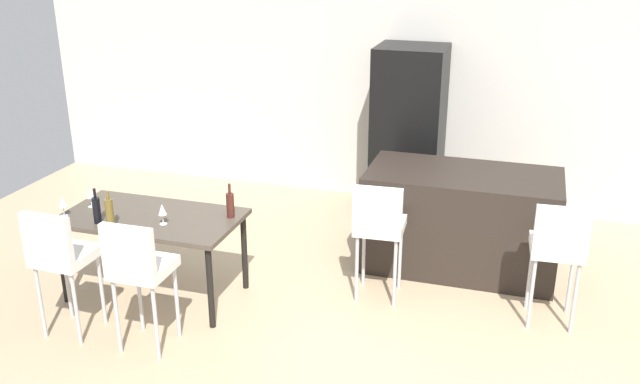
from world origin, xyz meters
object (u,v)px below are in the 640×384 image
object	(u,v)px
refrigerator	(408,132)
wine_bottle_end	(230,205)
dining_table	(152,223)
wine_bottle_inner	(110,213)
wine_glass_middle	(62,202)
wine_bottle_corner	(97,210)
wine_glass_right	(162,210)
dining_chair_near	(60,253)
bar_chair_middle	(558,245)
wine_glass_left	(90,193)
bar_chair_left	(379,223)
kitchen_island	(461,220)
dining_chair_far	(138,265)

from	to	relation	value
refrigerator	wine_bottle_end	bearing A→B (deg)	-114.19
dining_table	wine_bottle_inner	size ratio (longest dim) A/B	4.82
wine_bottle_end	wine_glass_middle	world-z (taller)	wine_bottle_end
wine_bottle_end	wine_bottle_corner	bearing A→B (deg)	-156.17
wine_glass_middle	refrigerator	bearing A→B (deg)	48.91
wine_bottle_inner	wine_glass_right	bearing A→B (deg)	26.09
dining_chair_near	wine_glass_right	distance (m)	0.83
wine_bottle_end	wine_bottle_corner	world-z (taller)	wine_bottle_corner
bar_chair_middle	wine_bottle_corner	bearing A→B (deg)	-167.85
bar_chair_middle	dining_chair_near	bearing A→B (deg)	-160.49
wine_bottle_end	wine_glass_left	world-z (taller)	wine_bottle_end
bar_chair_left	bar_chair_middle	world-z (taller)	same
bar_chair_left	wine_bottle_end	distance (m)	1.23
refrigerator	wine_bottle_inner	bearing A→B (deg)	-123.70
kitchen_island	dining_chair_near	size ratio (longest dim) A/B	1.64
refrigerator	kitchen_island	bearing A→B (deg)	-58.15
bar_chair_middle	dining_chair_near	size ratio (longest dim) A/B	1.00
bar_chair_left	wine_glass_right	distance (m)	1.76
bar_chair_left	dining_chair_near	world-z (taller)	same
kitchen_island	wine_glass_left	size ratio (longest dim) A/B	9.89
wine_glass_right	refrigerator	size ratio (longest dim) A/B	0.09
wine_bottle_corner	wine_glass_middle	xyz separation A→B (m)	(-0.35, 0.04, 0.01)
dining_table	wine_glass_right	distance (m)	0.30
refrigerator	wine_glass_left	bearing A→B (deg)	-132.62
dining_table	wine_bottle_corner	distance (m)	0.46
dining_chair_near	refrigerator	size ratio (longest dim) A/B	0.57
dining_chair_far	wine_glass_left	xyz separation A→B (m)	(-0.92, 0.78, 0.17)
dining_chair_near	wine_bottle_inner	bearing A→B (deg)	70.85
wine_bottle_inner	wine_glass_middle	distance (m)	0.51
dining_chair_far	wine_glass_right	size ratio (longest dim) A/B	6.03
wine_bottle_inner	wine_glass_middle	bearing A→B (deg)	170.49
kitchen_island	dining_chair_far	xyz separation A→B (m)	(-2.08, -2.09, 0.24)
dining_chair_near	refrigerator	bearing A→B (deg)	58.09
dining_chair_far	bar_chair_left	bearing A→B (deg)	40.26
wine_glass_middle	wine_bottle_end	bearing A→B (deg)	16.52
kitchen_island	wine_bottle_inner	xyz separation A→B (m)	(-2.59, -1.64, 0.40)
wine_bottle_corner	wine_glass_right	distance (m)	0.53
bar_chair_left	dining_chair_near	bearing A→B (deg)	-149.67
bar_chair_left	dining_chair_near	xyz separation A→B (m)	(-2.16, -1.26, 0.00)
bar_chair_middle	wine_bottle_inner	bearing A→B (deg)	-166.59
dining_table	refrigerator	distance (m)	3.02
kitchen_island	dining_chair_near	xyz separation A→B (m)	(-2.74, -2.09, 0.24)
wine_bottle_corner	wine_glass_middle	size ratio (longest dim) A/B	1.70
dining_chair_far	wine_glass_middle	distance (m)	1.15
wine_bottle_inner	bar_chair_left	bearing A→B (deg)	22.09
bar_chair_middle	wine_glass_middle	size ratio (longest dim) A/B	6.03
dining_chair_near	wine_glass_right	size ratio (longest dim) A/B	6.03
kitchen_island	wine_glass_left	distance (m)	3.29
wine_bottle_end	dining_chair_near	bearing A→B (deg)	-136.61
dining_chair_far	wine_bottle_end	bearing A→B (deg)	71.31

